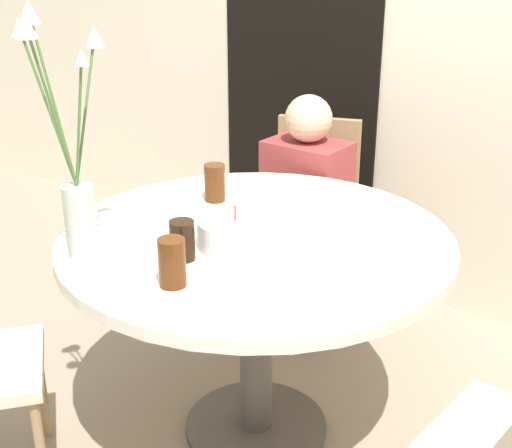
{
  "coord_description": "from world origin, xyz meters",
  "views": [
    {
      "loc": [
        1.27,
        -1.68,
        1.7
      ],
      "look_at": [
        0.0,
        0.0,
        0.81
      ],
      "focal_mm": 50.0,
      "sensor_mm": 36.0,
      "label": 1
    }
  ],
  "objects": [
    {
      "name": "drink_glass_0",
      "position": [
        -0.31,
        0.16,
        0.84
      ],
      "size": [
        0.08,
        0.08,
        0.14
      ],
      "color": "#51280F",
      "rests_on": "dining_table"
    },
    {
      "name": "person_boy",
      "position": [
        -0.3,
        0.77,
        0.5
      ],
      "size": [
        0.34,
        0.24,
        1.06
      ],
      "color": "#383333",
      "rests_on": "ground_plane"
    },
    {
      "name": "doorway_panel",
      "position": [
        -0.71,
        1.28,
        1.02
      ],
      "size": [
        0.9,
        0.01,
        2.05
      ],
      "color": "black",
      "rests_on": "ground_plane"
    },
    {
      "name": "flower_vase",
      "position": [
        -0.3,
        -0.47,
        1.06
      ],
      "size": [
        0.21,
        0.3,
        0.75
      ],
      "color": "silver",
      "rests_on": "dining_table"
    },
    {
      "name": "wall_back",
      "position": [
        0.0,
        1.32,
        1.3
      ],
      "size": [
        8.0,
        0.05,
        2.6
      ],
      "color": "beige",
      "rests_on": "ground_plane"
    },
    {
      "name": "side_plate",
      "position": [
        -0.45,
        -0.2,
        0.78
      ],
      "size": [
        0.17,
        0.17,
        0.01
      ],
      "color": "silver",
      "rests_on": "dining_table"
    },
    {
      "name": "chair_right_flank",
      "position": [
        -0.36,
        0.91,
        0.5
      ],
      "size": [
        0.52,
        0.52,
        0.9
      ],
      "rotation": [
        0.0,
        0.0,
        0.38
      ],
      "color": "beige",
      "rests_on": "ground_plane"
    },
    {
      "name": "dining_table",
      "position": [
        0.0,
        0.0,
        0.64
      ],
      "size": [
        1.28,
        1.28,
        0.77
      ],
      "color": "silver",
      "rests_on": "ground_plane"
    },
    {
      "name": "drink_glass_1",
      "position": [
        -0.07,
        -0.27,
        0.84
      ],
      "size": [
        0.08,
        0.08,
        0.12
      ],
      "color": "black",
      "rests_on": "dining_table"
    },
    {
      "name": "drink_glass_2",
      "position": [
        0.02,
        -0.42,
        0.84
      ],
      "size": [
        0.08,
        0.08,
        0.14
      ],
      "color": "#51280F",
      "rests_on": "dining_table"
    },
    {
      "name": "ground_plane",
      "position": [
        0.0,
        0.0,
        0.0
      ],
      "size": [
        16.0,
        16.0,
        0.0
      ],
      "primitive_type": "plane",
      "color": "gray"
    },
    {
      "name": "birthday_cake",
      "position": [
        -0.0,
        -0.11,
        0.82
      ],
      "size": [
        0.24,
        0.24,
        0.14
      ],
      "color": "white",
      "rests_on": "dining_table"
    }
  ]
}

